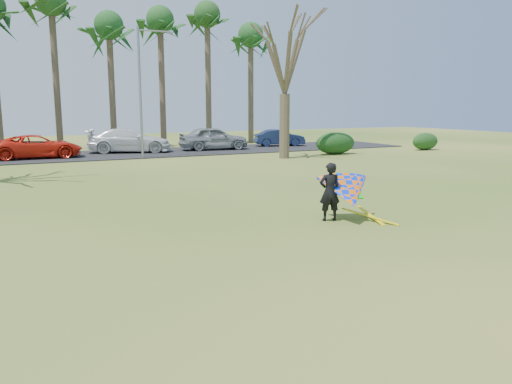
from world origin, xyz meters
name	(u,v)px	position (x,y,z in m)	size (l,w,h in m)	color
ground	(296,254)	(0.00, 0.00, 0.00)	(100.00, 100.00, 0.00)	#265913
parking_strip	(102,155)	(0.00, 25.00, 0.03)	(46.00, 7.00, 0.06)	black
palm_5	(51,3)	(-2.00, 31.00, 10.52)	(4.84, 4.84, 12.24)	#46382A
palm_6	(109,27)	(2.00, 31.00, 9.17)	(4.84, 4.84, 10.84)	#4F3D2F
palm_7	(160,21)	(6.00, 31.00, 9.85)	(4.84, 4.84, 11.54)	#4D3B2E
palm_8	(207,17)	(10.00, 31.00, 10.52)	(4.84, 4.84, 12.24)	#46392A
palm_9	(251,37)	(14.00, 31.00, 9.17)	(4.84, 4.84, 10.84)	#4D3F2E
bare_tree_right	(285,51)	(10.00, 18.00, 6.57)	(6.27, 6.27, 9.21)	#453929
streetlight	(143,86)	(2.16, 22.00, 4.46)	(2.28, 0.18, 8.00)	gray
hedge_near	(335,143)	(14.40, 18.68, 0.75)	(3.01, 1.37, 1.51)	#143814
hedge_far	(425,141)	(22.33, 18.39, 0.64)	(2.30, 1.08, 1.28)	#183D16
car_2	(38,146)	(-3.92, 24.42, 0.78)	(2.39, 5.19, 1.44)	red
car_3	(129,140)	(2.03, 25.74, 0.88)	(2.30, 5.67, 1.65)	white
car_4	(214,138)	(8.06, 25.09, 0.91)	(2.01, 5.01, 1.71)	gray
car_5	(279,138)	(14.10, 25.95, 0.72)	(1.40, 4.01, 1.32)	#19264D
kite_flyer	(346,192)	(2.96, 2.16, 0.85)	(2.13, 2.39, 2.02)	black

